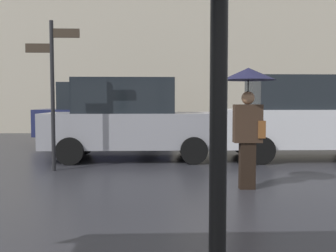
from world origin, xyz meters
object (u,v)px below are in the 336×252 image
at_px(parked_car_right, 103,114).
at_px(street_signpost, 53,81).
at_px(parked_car_left, 306,118).
at_px(parked_car_distant, 131,119).
at_px(pedestrian_with_umbrella, 248,99).

bearing_deg(parked_car_right, street_signpost, -82.27).
height_order(parked_car_left, parked_car_distant, parked_car_left).
relative_size(parked_car_right, street_signpost, 1.39).
xyz_separation_m(parked_car_left, parked_car_right, (-5.38, 3.21, -0.01)).
height_order(parked_car_distant, street_signpost, street_signpost).
relative_size(pedestrian_with_umbrella, parked_car_left, 0.45).
relative_size(parked_car_left, parked_car_distant, 1.02).
distance_m(pedestrian_with_umbrella, street_signpost, 4.01).
bearing_deg(parked_car_right, parked_car_distant, -58.30).
bearing_deg(pedestrian_with_umbrella, parked_car_right, 22.15).
height_order(parked_car_left, parked_car_right, parked_car_left).
bearing_deg(pedestrian_with_umbrella, parked_car_distant, 28.12).
height_order(parked_car_right, parked_car_distant, parked_car_right).
distance_m(parked_car_right, parked_car_distant, 3.32).
bearing_deg(pedestrian_with_umbrella, street_signpost, 59.47).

